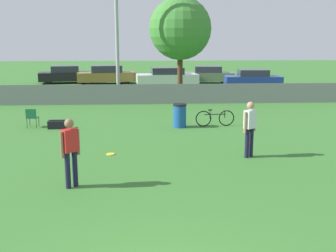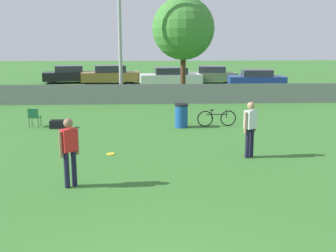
{
  "view_description": "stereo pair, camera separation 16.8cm",
  "coord_description": "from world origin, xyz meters",
  "px_view_note": "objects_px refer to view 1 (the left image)",
  "views": [
    {
      "loc": [
        -0.28,
        -4.9,
        3.65
      ],
      "look_at": [
        0.45,
        7.26,
        1.05
      ],
      "focal_mm": 45.0,
      "sensor_mm": 36.0,
      "label": 1
    },
    {
      "loc": [
        -0.11,
        -4.91,
        3.65
      ],
      "look_at": [
        0.45,
        7.26,
        1.05
      ],
      "focal_mm": 45.0,
      "sensor_mm": 36.0,
      "label": 2
    }
  ],
  "objects_px": {
    "parked_car_white": "(167,77)",
    "parked_car_olive": "(208,75)",
    "trash_bin": "(180,115)",
    "player_receiver_white": "(250,125)",
    "tree_near_pole": "(180,29)",
    "folding_chair_sideline": "(32,116)",
    "parked_car_dark": "(65,75)",
    "parked_car_blue": "(253,79)",
    "bicycle_sideline": "(215,118)",
    "parked_car_tan": "(106,75)",
    "gear_bag_sideline": "(57,124)",
    "frisbee_disc": "(111,154)",
    "player_thrower_red": "(70,148)"
  },
  "relations": [
    {
      "from": "bicycle_sideline",
      "to": "parked_car_tan",
      "type": "distance_m",
      "value": 17.27
    },
    {
      "from": "parked_car_dark",
      "to": "parked_car_blue",
      "type": "xyz_separation_m",
      "value": [
        14.14,
        -3.95,
        -0.01
      ]
    },
    {
      "from": "parked_car_olive",
      "to": "player_receiver_white",
      "type": "bearing_deg",
      "value": -88.77
    },
    {
      "from": "folding_chair_sideline",
      "to": "bicycle_sideline",
      "type": "bearing_deg",
      "value": -178.9
    },
    {
      "from": "player_thrower_red",
      "to": "parked_car_tan",
      "type": "distance_m",
      "value": 23.23
    },
    {
      "from": "parked_car_dark",
      "to": "parked_car_tan",
      "type": "xyz_separation_m",
      "value": [
        3.33,
        -0.82,
        0.04
      ]
    },
    {
      "from": "folding_chair_sideline",
      "to": "parked_car_dark",
      "type": "bearing_deg",
      "value": -82.04
    },
    {
      "from": "folding_chair_sideline",
      "to": "parked_car_blue",
      "type": "relative_size",
      "value": 0.19
    },
    {
      "from": "tree_near_pole",
      "to": "trash_bin",
      "type": "relative_size",
      "value": 6.11
    },
    {
      "from": "player_receiver_white",
      "to": "folding_chair_sideline",
      "type": "xyz_separation_m",
      "value": [
        -7.75,
        4.75,
        -0.54
      ]
    },
    {
      "from": "gear_bag_sideline",
      "to": "parked_car_olive",
      "type": "distance_m",
      "value": 18.38
    },
    {
      "from": "frisbee_disc",
      "to": "trash_bin",
      "type": "distance_m",
      "value": 4.71
    },
    {
      "from": "frisbee_disc",
      "to": "trash_bin",
      "type": "bearing_deg",
      "value": 57.24
    },
    {
      "from": "frisbee_disc",
      "to": "folding_chair_sideline",
      "type": "bearing_deg",
      "value": 129.5
    },
    {
      "from": "frisbee_disc",
      "to": "parked_car_tan",
      "type": "relative_size",
      "value": 0.06
    },
    {
      "from": "player_thrower_red",
      "to": "parked_car_dark",
      "type": "relative_size",
      "value": 0.4
    },
    {
      "from": "player_thrower_red",
      "to": "gear_bag_sideline",
      "type": "relative_size",
      "value": 2.42
    },
    {
      "from": "tree_near_pole",
      "to": "gear_bag_sideline",
      "type": "height_order",
      "value": "tree_near_pole"
    },
    {
      "from": "parked_car_white",
      "to": "parked_car_olive",
      "type": "relative_size",
      "value": 1.13
    },
    {
      "from": "player_thrower_red",
      "to": "bicycle_sideline",
      "type": "bearing_deg",
      "value": 15.8
    },
    {
      "from": "bicycle_sideline",
      "to": "parked_car_tan",
      "type": "relative_size",
      "value": 0.34
    },
    {
      "from": "gear_bag_sideline",
      "to": "frisbee_disc",
      "type": "bearing_deg",
      "value": -58.73
    },
    {
      "from": "tree_near_pole",
      "to": "player_receiver_white",
      "type": "distance_m",
      "value": 13.35
    },
    {
      "from": "frisbee_disc",
      "to": "parked_car_dark",
      "type": "height_order",
      "value": "parked_car_dark"
    },
    {
      "from": "folding_chair_sideline",
      "to": "parked_car_dark",
      "type": "relative_size",
      "value": 0.18
    },
    {
      "from": "player_receiver_white",
      "to": "parked_car_dark",
      "type": "bearing_deg",
      "value": 76.87
    },
    {
      "from": "trash_bin",
      "to": "player_receiver_white",
      "type": "bearing_deg",
      "value": -68.67
    },
    {
      "from": "parked_car_blue",
      "to": "player_receiver_white",
      "type": "bearing_deg",
      "value": -101.76
    },
    {
      "from": "trash_bin",
      "to": "parked_car_blue",
      "type": "relative_size",
      "value": 0.24
    },
    {
      "from": "tree_near_pole",
      "to": "folding_chair_sideline",
      "type": "xyz_separation_m",
      "value": [
        -6.76,
        -8.2,
        -3.62
      ]
    },
    {
      "from": "bicycle_sideline",
      "to": "trash_bin",
      "type": "relative_size",
      "value": 1.68
    },
    {
      "from": "tree_near_pole",
      "to": "parked_car_blue",
      "type": "xyz_separation_m",
      "value": [
        5.72,
        4.77,
        -3.43
      ]
    },
    {
      "from": "tree_near_pole",
      "to": "folding_chair_sideline",
      "type": "bearing_deg",
      "value": -129.51
    },
    {
      "from": "tree_near_pole",
      "to": "parked_car_olive",
      "type": "bearing_deg",
      "value": 69.5
    },
    {
      "from": "tree_near_pole",
      "to": "parked_car_tan",
      "type": "xyz_separation_m",
      "value": [
        -5.08,
        7.9,
        -3.38
      ]
    },
    {
      "from": "parked_car_dark",
      "to": "bicycle_sideline",
      "type": "bearing_deg",
      "value": -71.32
    },
    {
      "from": "folding_chair_sideline",
      "to": "parked_car_blue",
      "type": "xyz_separation_m",
      "value": [
        12.48,
        12.97,
        0.19
      ]
    },
    {
      "from": "tree_near_pole",
      "to": "parked_car_tan",
      "type": "distance_m",
      "value": 9.98
    },
    {
      "from": "player_receiver_white",
      "to": "bicycle_sideline",
      "type": "xyz_separation_m",
      "value": [
        -0.27,
        4.58,
        -0.66
      ]
    },
    {
      "from": "parked_car_white",
      "to": "parked_car_blue",
      "type": "distance_m",
      "value": 6.33
    },
    {
      "from": "gear_bag_sideline",
      "to": "parked_car_blue",
      "type": "bearing_deg",
      "value": 49.02
    },
    {
      "from": "parked_car_dark",
      "to": "parked_car_tan",
      "type": "bearing_deg",
      "value": -23.33
    },
    {
      "from": "folding_chair_sideline",
      "to": "bicycle_sideline",
      "type": "relative_size",
      "value": 0.48
    },
    {
      "from": "gear_bag_sideline",
      "to": "parked_car_blue",
      "type": "xyz_separation_m",
      "value": [
        11.44,
        13.17,
        0.49
      ]
    },
    {
      "from": "player_receiver_white",
      "to": "parked_car_dark",
      "type": "distance_m",
      "value": 23.63
    },
    {
      "from": "frisbee_disc",
      "to": "bicycle_sideline",
      "type": "bearing_deg",
      "value": 45.24
    },
    {
      "from": "player_thrower_red",
      "to": "gear_bag_sideline",
      "type": "bearing_deg",
      "value": 63.98
    },
    {
      "from": "bicycle_sideline",
      "to": "parked_car_white",
      "type": "bearing_deg",
      "value": 90.76
    },
    {
      "from": "parked_car_white",
      "to": "folding_chair_sideline",
      "type": "bearing_deg",
      "value": -118.58
    },
    {
      "from": "player_thrower_red",
      "to": "parked_car_white",
      "type": "height_order",
      "value": "player_thrower_red"
    }
  ]
}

